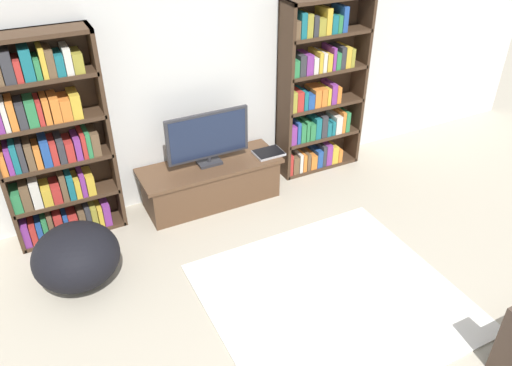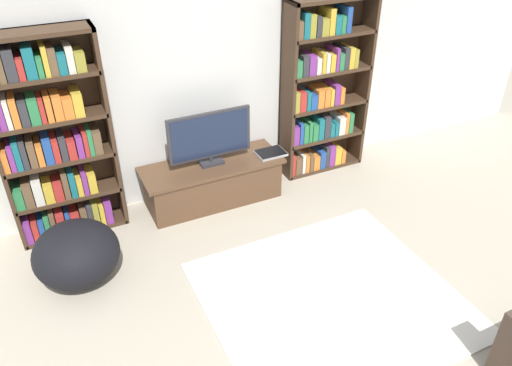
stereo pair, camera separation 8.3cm
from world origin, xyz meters
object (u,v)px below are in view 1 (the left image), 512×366
at_px(bookshelf_left, 49,145).
at_px(beanbag_ottoman, 76,256).
at_px(bookshelf_right, 318,92).
at_px(laptop, 269,153).
at_px(television, 208,138).
at_px(tv_stand, 211,182).

relative_size(bookshelf_left, beanbag_ottoman, 2.70).
height_order(bookshelf_right, laptop, bookshelf_right).
bearing_deg(bookshelf_right, laptop, -162.59).
xyz_separation_m(bookshelf_right, beanbag_ottoman, (-2.82, -0.75, -0.67)).
bearing_deg(bookshelf_left, television, -5.17).
xyz_separation_m(tv_stand, beanbag_ottoman, (-1.46, -0.60, 0.03)).
distance_m(bookshelf_left, tv_stand, 1.61).
bearing_deg(bookshelf_right, tv_stand, -173.90).
bearing_deg(bookshelf_left, bookshelf_right, 0.05).
relative_size(tv_stand, beanbag_ottoman, 2.03).
relative_size(tv_stand, television, 1.69).
bearing_deg(television, bookshelf_left, 174.83).
height_order(tv_stand, laptop, laptop).
xyz_separation_m(laptop, beanbag_ottoman, (-2.10, -0.52, -0.20)).
xyz_separation_m(television, laptop, (0.63, -0.09, -0.29)).
bearing_deg(laptop, bookshelf_left, 173.84).
xyz_separation_m(tv_stand, television, (0.00, 0.01, 0.52)).
distance_m(bookshelf_left, laptop, 2.13).
height_order(bookshelf_right, television, bookshelf_right).
xyz_separation_m(bookshelf_right, television, (-1.35, -0.13, -0.18)).
distance_m(tv_stand, beanbag_ottoman, 1.58).
bearing_deg(laptop, television, 171.63).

